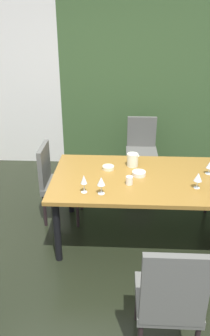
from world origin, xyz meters
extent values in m
cube|color=black|center=(0.00, 0.00, -0.01)|extent=(5.61, 5.28, 0.02)
cube|color=#37522B|center=(1.16, 2.59, 1.34)|extent=(3.28, 0.10, 2.68)
cube|color=olive|center=(0.76, 0.59, 0.71)|extent=(2.00, 1.10, 0.04)
cylinder|color=black|center=(-0.14, 1.04, 0.35)|extent=(0.07, 0.07, 0.69)
cylinder|color=black|center=(-0.14, 0.14, 0.35)|extent=(0.07, 0.07, 0.69)
cylinder|color=black|center=(1.54, 1.10, 0.20)|extent=(0.04, 0.04, 0.41)
cube|color=#55554F|center=(-0.21, 0.91, 0.44)|extent=(0.44, 0.44, 0.07)
cube|color=#55554F|center=(-0.41, 0.91, 0.68)|extent=(0.05, 0.42, 0.49)
cylinder|color=black|center=(-0.02, 1.10, 0.20)|extent=(0.04, 0.04, 0.41)
cylinder|color=black|center=(-0.02, 0.72, 0.20)|extent=(0.04, 0.04, 0.41)
cylinder|color=black|center=(-0.40, 1.10, 0.20)|extent=(0.04, 0.04, 0.41)
cylinder|color=black|center=(-0.40, 0.72, 0.20)|extent=(0.04, 0.04, 0.41)
cube|color=#55554F|center=(0.80, -0.73, 0.44)|extent=(0.44, 0.44, 0.07)
cube|color=#55554F|center=(0.80, -0.93, 0.72)|extent=(0.42, 0.05, 0.55)
cylinder|color=black|center=(0.61, -0.54, 0.20)|extent=(0.04, 0.04, 0.41)
cylinder|color=black|center=(0.99, -0.54, 0.20)|extent=(0.04, 0.04, 0.41)
cube|color=#55554F|center=(0.76, 1.91, 0.44)|extent=(0.44, 0.44, 0.07)
cube|color=#55554F|center=(0.76, 2.11, 0.68)|extent=(0.42, 0.05, 0.48)
cylinder|color=black|center=(0.95, 1.72, 0.20)|extent=(0.04, 0.04, 0.41)
cylinder|color=black|center=(0.57, 1.72, 0.20)|extent=(0.04, 0.04, 0.41)
cylinder|color=black|center=(0.95, 2.10, 0.20)|extent=(0.04, 0.04, 0.41)
cylinder|color=black|center=(0.57, 2.10, 0.20)|extent=(0.04, 0.04, 0.41)
cylinder|color=silver|center=(0.12, 0.24, 0.73)|extent=(0.06, 0.06, 0.00)
cylinder|color=silver|center=(0.12, 0.24, 0.78)|extent=(0.01, 0.01, 0.09)
cone|color=silver|center=(0.12, 0.24, 0.87)|extent=(0.06, 0.06, 0.09)
cylinder|color=silver|center=(0.28, 0.22, 0.73)|extent=(0.06, 0.06, 0.00)
cylinder|color=silver|center=(0.28, 0.22, 0.78)|extent=(0.01, 0.01, 0.09)
cone|color=silver|center=(0.28, 0.22, 0.86)|extent=(0.07, 0.07, 0.08)
cylinder|color=silver|center=(1.20, 0.38, 0.73)|extent=(0.06, 0.06, 0.00)
cylinder|color=silver|center=(1.20, 0.38, 0.77)|extent=(0.01, 0.01, 0.07)
cone|color=silver|center=(1.20, 0.38, 0.85)|extent=(0.08, 0.08, 0.08)
cylinder|color=silver|center=(1.39, 0.70, 0.73)|extent=(0.07, 0.07, 0.00)
cylinder|color=silver|center=(1.39, 0.70, 0.77)|extent=(0.01, 0.01, 0.06)
cone|color=silver|center=(1.39, 0.70, 0.83)|extent=(0.07, 0.07, 0.07)
cylinder|color=beige|center=(0.33, 0.76, 0.75)|extent=(0.13, 0.13, 0.04)
cylinder|color=white|center=(0.65, 0.63, 0.75)|extent=(0.14, 0.14, 0.04)
cylinder|color=silver|center=(0.55, 0.43, 0.77)|extent=(0.07, 0.07, 0.08)
cylinder|color=silver|center=(0.59, 0.86, 0.80)|extent=(0.12, 0.12, 0.15)
cone|color=silver|center=(0.65, 0.86, 0.87)|extent=(0.04, 0.04, 0.03)
camera|label=1|loc=(0.45, -2.44, 2.27)|focal=35.00mm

